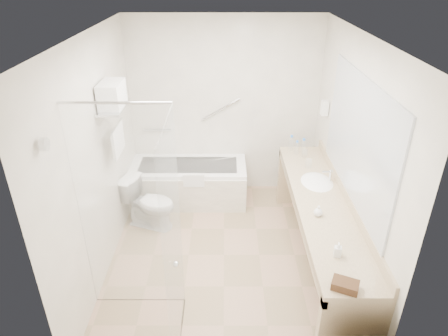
{
  "coord_description": "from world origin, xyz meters",
  "views": [
    {
      "loc": [
        0.01,
        -3.68,
        3.1
      ],
      "look_at": [
        0.0,
        0.3,
        1.0
      ],
      "focal_mm": 32.0,
      "sensor_mm": 36.0,
      "label": 1
    }
  ],
  "objects_px": {
    "bathtub": "(189,182)",
    "vanity_counter": "(320,217)",
    "water_bottle_left": "(303,146)",
    "toilet": "(150,203)",
    "amenity_basket": "(345,285)"
  },
  "relations": [
    {
      "from": "bathtub",
      "to": "vanity_counter",
      "type": "bearing_deg",
      "value": -42.35
    },
    {
      "from": "bathtub",
      "to": "water_bottle_left",
      "type": "xyz_separation_m",
      "value": [
        1.53,
        -0.23,
        0.67
      ]
    },
    {
      "from": "vanity_counter",
      "to": "toilet",
      "type": "xyz_separation_m",
      "value": [
        -1.97,
        0.76,
        -0.31
      ]
    },
    {
      "from": "amenity_basket",
      "to": "toilet",
      "type": "bearing_deg",
      "value": 133.17
    },
    {
      "from": "toilet",
      "to": "vanity_counter",
      "type": "bearing_deg",
      "value": -91.51
    },
    {
      "from": "amenity_basket",
      "to": "vanity_counter",
      "type": "bearing_deg",
      "value": 85.72
    },
    {
      "from": "toilet",
      "to": "water_bottle_left",
      "type": "bearing_deg",
      "value": -58.91
    },
    {
      "from": "vanity_counter",
      "to": "water_bottle_left",
      "type": "distance_m",
      "value": 1.2
    },
    {
      "from": "amenity_basket",
      "to": "water_bottle_left",
      "type": "xyz_separation_m",
      "value": [
        0.09,
        2.41,
        0.06
      ]
    },
    {
      "from": "toilet",
      "to": "amenity_basket",
      "type": "bearing_deg",
      "value": -117.41
    },
    {
      "from": "bathtub",
      "to": "water_bottle_left",
      "type": "bearing_deg",
      "value": -8.44
    },
    {
      "from": "vanity_counter",
      "to": "amenity_basket",
      "type": "bearing_deg",
      "value": -94.28
    },
    {
      "from": "vanity_counter",
      "to": "water_bottle_left",
      "type": "relative_size",
      "value": 13.3
    },
    {
      "from": "amenity_basket",
      "to": "water_bottle_left",
      "type": "relative_size",
      "value": 0.98
    },
    {
      "from": "amenity_basket",
      "to": "water_bottle_left",
      "type": "bearing_deg",
      "value": 87.75
    }
  ]
}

